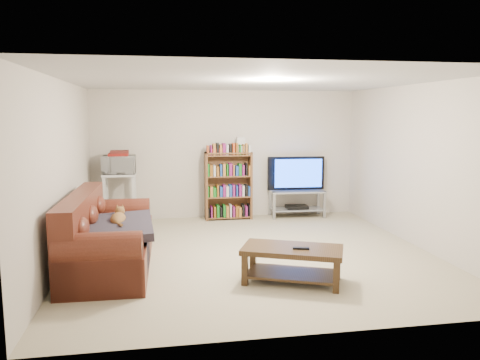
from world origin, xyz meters
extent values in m
plane|color=#C3B691|center=(0.00, 0.00, 0.00)|extent=(5.00, 5.00, 0.00)
plane|color=white|center=(0.00, 0.00, 2.40)|extent=(5.00, 5.00, 0.00)
plane|color=beige|center=(0.00, 2.50, 1.20)|extent=(5.00, 0.00, 5.00)
plane|color=beige|center=(0.00, -2.50, 1.20)|extent=(5.00, 0.00, 5.00)
plane|color=beige|center=(-2.50, 0.00, 1.20)|extent=(0.00, 5.00, 5.00)
plane|color=beige|center=(2.50, 0.00, 1.20)|extent=(0.00, 5.00, 5.00)
cube|color=#562216|center=(-1.90, -0.26, 0.21)|extent=(1.01, 2.26, 0.43)
cube|color=#562216|center=(-2.26, -0.26, 0.49)|extent=(0.30, 2.25, 0.94)
cube|color=#562216|center=(-1.92, -1.27, 0.27)|extent=(0.93, 0.26, 0.55)
cube|color=#562216|center=(-1.88, 0.74, 0.27)|extent=(0.93, 0.26, 0.55)
cube|color=#312C37|center=(-1.80, -0.42, 0.56)|extent=(0.94, 1.18, 0.19)
cube|color=#372513|center=(0.25, -1.18, 0.39)|extent=(1.28, 0.98, 0.06)
cube|color=#372513|center=(0.25, -1.18, 0.10)|extent=(1.16, 0.88, 0.03)
cube|color=#372513|center=(-0.32, -1.19, 0.18)|extent=(0.09, 0.09, 0.36)
cube|color=#372513|center=(0.63, -1.60, 0.18)|extent=(0.09, 0.09, 0.36)
cube|color=#372513|center=(-0.14, -0.77, 0.18)|extent=(0.09, 0.09, 0.36)
cube|color=#372513|center=(0.81, -1.18, 0.18)|extent=(0.09, 0.09, 0.36)
cube|color=black|center=(0.32, -1.27, 0.43)|extent=(0.20, 0.10, 0.02)
cube|color=#999EA3|center=(1.32, 2.23, 0.50)|extent=(1.05, 0.51, 0.03)
cube|color=#999EA3|center=(1.32, 2.23, 0.15)|extent=(1.00, 0.49, 0.02)
cube|color=gray|center=(0.83, 2.05, 0.26)|extent=(0.05, 0.05, 0.51)
cube|color=gray|center=(1.80, 2.00, 0.26)|extent=(0.05, 0.05, 0.51)
cube|color=gray|center=(0.85, 2.45, 0.26)|extent=(0.05, 0.05, 0.51)
cube|color=gray|center=(1.82, 2.40, 0.26)|extent=(0.05, 0.05, 0.51)
imported|color=black|center=(1.32, 2.23, 0.83)|extent=(1.11, 0.20, 0.64)
cube|color=black|center=(1.32, 2.23, 0.19)|extent=(0.42, 0.31, 0.06)
cube|color=brown|center=(-0.42, 2.25, 0.63)|extent=(0.04, 0.27, 1.26)
cube|color=brown|center=(0.42, 2.26, 0.63)|extent=(0.04, 0.27, 1.26)
cube|color=brown|center=(0.00, 2.25, 1.25)|extent=(0.87, 0.28, 0.03)
cube|color=maroon|center=(-0.19, 2.25, 1.30)|extent=(0.25, 0.20, 0.07)
cube|color=silver|center=(-1.96, 2.13, 0.90)|extent=(0.58, 0.42, 0.04)
cube|color=silver|center=(-1.96, 2.13, 0.30)|extent=(0.52, 0.38, 0.03)
cube|color=silver|center=(-2.21, 1.96, 0.44)|extent=(0.05, 0.05, 0.88)
cube|color=silver|center=(-1.72, 1.95, 0.44)|extent=(0.05, 0.05, 0.88)
cube|color=silver|center=(-2.21, 2.30, 0.44)|extent=(0.05, 0.05, 0.88)
cube|color=silver|center=(-1.71, 2.29, 0.44)|extent=(0.05, 0.05, 0.88)
imported|color=silver|center=(-1.96, 2.13, 1.08)|extent=(0.57, 0.39, 0.31)
cube|color=maroon|center=(-1.96, 2.13, 1.26)|extent=(0.34, 0.29, 0.05)
camera|label=1|loc=(-1.26, -6.28, 1.95)|focal=35.00mm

